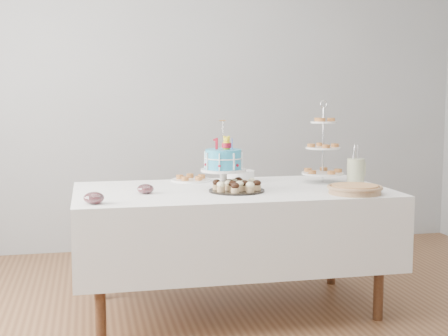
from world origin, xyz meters
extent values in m
plane|color=brown|center=(0.00, 0.00, 0.00)|extent=(5.00, 5.00, 0.00)
cube|color=#929597|center=(0.00, 2.00, 1.35)|extent=(5.00, 0.04, 2.70)
cube|color=#929597|center=(0.00, -2.00, 1.35)|extent=(5.00, 0.04, 2.70)
cube|color=white|center=(0.00, 0.30, 0.55)|extent=(1.92, 1.02, 0.45)
cylinder|color=#52311C|center=(-0.82, -0.07, 0.34)|extent=(0.06, 0.06, 0.67)
cylinder|color=#52311C|center=(0.82, -0.07, 0.34)|extent=(0.06, 0.06, 0.67)
cylinder|color=#52311C|center=(-0.82, 0.67, 0.34)|extent=(0.06, 0.06, 0.67)
cylinder|color=#52311C|center=(0.82, 0.67, 0.34)|extent=(0.06, 0.06, 0.67)
cylinder|color=#2E9FCA|center=(-0.06, 0.26, 0.96)|extent=(0.22, 0.22, 0.12)
torus|color=white|center=(-0.06, 0.26, 0.97)|extent=(0.23, 0.23, 0.01)
cube|color=#A91223|center=(-0.10, 0.27, 1.05)|extent=(0.02, 0.02, 0.07)
cylinder|color=blue|center=(-0.02, 0.21, 1.05)|extent=(0.01, 0.01, 0.07)
cylinder|color=silver|center=(-0.06, 0.29, 1.10)|extent=(0.00, 0.00, 0.17)
cylinder|color=gold|center=(-0.06, 0.29, 1.19)|extent=(0.04, 0.04, 0.01)
cylinder|color=black|center=(0.00, 0.19, 0.78)|extent=(0.34, 0.34, 0.01)
ellipsoid|color=black|center=(-0.06, 0.19, 0.82)|extent=(0.05, 0.05, 0.04)
ellipsoid|color=beige|center=(0.07, 0.19, 0.82)|extent=(0.05, 0.05, 0.04)
cylinder|color=tan|center=(0.67, -0.04, 0.79)|extent=(0.31, 0.31, 0.04)
cylinder|color=#C07F4A|center=(0.67, -0.04, 0.81)|extent=(0.27, 0.27, 0.02)
torus|color=tan|center=(0.67, -0.04, 0.81)|extent=(0.33, 0.33, 0.02)
cylinder|color=silver|center=(0.66, 0.46, 1.02)|extent=(0.01, 0.01, 0.50)
cylinder|color=white|center=(0.66, 0.46, 0.83)|extent=(0.28, 0.28, 0.01)
cylinder|color=white|center=(0.66, 0.46, 1.00)|extent=(0.23, 0.23, 0.01)
cylinder|color=white|center=(0.66, 0.46, 1.17)|extent=(0.17, 0.17, 0.01)
torus|color=silver|center=(0.66, 0.46, 1.29)|extent=(0.05, 0.01, 0.05)
cylinder|color=white|center=(0.12, 0.59, 0.81)|extent=(0.20, 0.20, 0.08)
cylinder|color=white|center=(-0.19, 0.70, 0.78)|extent=(0.27, 0.27, 0.01)
ellipsoid|color=silver|center=(-0.84, -0.06, 0.80)|extent=(0.11, 0.11, 0.07)
cylinder|color=#5D0810|center=(-0.84, -0.06, 0.80)|extent=(0.08, 0.08, 0.03)
ellipsoid|color=silver|center=(-0.54, 0.23, 0.80)|extent=(0.10, 0.10, 0.06)
cylinder|color=#5D0810|center=(-0.54, 0.23, 0.79)|extent=(0.07, 0.07, 0.03)
cylinder|color=beige|center=(0.84, 0.34, 0.85)|extent=(0.11, 0.11, 0.17)
cylinder|color=beige|center=(0.90, 0.32, 0.87)|extent=(0.01, 0.01, 0.09)
camera|label=1|loc=(-0.86, -3.42, 1.35)|focal=50.00mm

